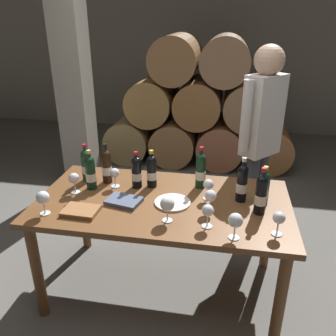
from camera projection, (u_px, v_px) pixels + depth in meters
ground_plane at (163, 287)px, 2.65m from camera, size 14.00×14.00×0.00m
cellar_back_wall at (209, 47)px, 5.87m from camera, size 10.00×0.24×2.80m
barrel_stack at (199, 110)px, 4.70m from camera, size 2.49×0.90×1.69m
stone_pillar at (73, 76)px, 3.77m from camera, size 0.32×0.32×2.60m
dining_table at (163, 212)px, 2.38m from camera, size 1.70×0.90×0.76m
wine_bottle_0 at (137, 172)px, 2.48m from camera, size 0.07×0.07×0.27m
wine_bottle_1 at (152, 171)px, 2.48m from camera, size 0.07×0.07×0.28m
wine_bottle_2 at (107, 166)px, 2.55m from camera, size 0.07×0.07×0.30m
wine_bottle_3 at (91, 172)px, 2.45m from camera, size 0.07×0.07×0.29m
wine_bottle_4 at (242, 183)px, 2.29m from camera, size 0.07×0.07×0.31m
wine_bottle_5 at (264, 188)px, 2.25m from camera, size 0.07×0.07×0.27m
wine_bottle_6 at (261, 194)px, 2.14m from camera, size 0.07×0.07×0.31m
wine_bottle_7 at (201, 170)px, 2.47m from camera, size 0.07×0.07×0.31m
wine_bottle_8 at (86, 165)px, 2.58m from camera, size 0.07×0.07×0.29m
wine_glass_0 at (74, 179)px, 2.40m from camera, size 0.07×0.07×0.15m
wine_glass_1 at (43, 198)px, 2.14m from camera, size 0.08×0.08×0.16m
wine_glass_2 at (208, 185)px, 2.32m from camera, size 0.07×0.07×0.15m
wine_glass_3 at (115, 174)px, 2.49m from camera, size 0.07×0.07×0.14m
wine_glass_4 at (235, 221)px, 1.90m from camera, size 0.08×0.08×0.16m
wine_glass_5 at (167, 205)px, 2.06m from camera, size 0.09×0.09×0.16m
wine_glass_6 at (210, 197)px, 2.17m from camera, size 0.08×0.08×0.15m
wine_glass_7 at (208, 211)px, 2.01m from camera, size 0.07×0.07×0.15m
wine_glass_8 at (279, 219)px, 1.94m from camera, size 0.07×0.07×0.15m
tasting_notebook at (81, 211)px, 2.19m from camera, size 0.22×0.17×0.03m
leather_ledger at (124, 201)px, 2.31m from camera, size 0.25×0.20×0.03m
serving_plate at (172, 203)px, 2.30m from camera, size 0.24×0.24×0.01m
sommelier_presenting at (261, 132)px, 2.80m from camera, size 0.36×0.39×1.72m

